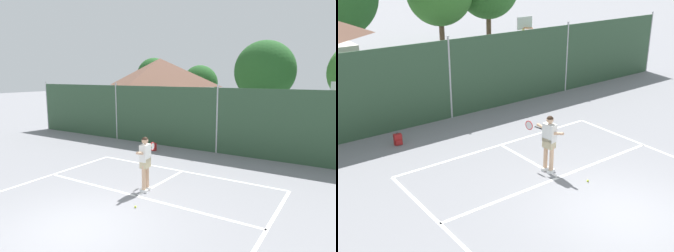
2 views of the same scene
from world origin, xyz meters
TOP-DOWN VIEW (x-y plane):
  - ground_plane at (0.00, 0.00)m, footprint 120.00×120.00m
  - court_markings at (0.00, 0.65)m, footprint 8.30×11.10m
  - chainlink_fence at (0.00, 9.00)m, footprint 26.09×0.09m
  - clubhouse_building at (-6.03, 13.08)m, footprint 6.59×5.32m
  - treeline_backdrop at (1.70, 20.62)m, footprint 25.59×4.42m
  - tennis_player at (-0.00, 2.99)m, footprint 0.39×1.41m
  - tennis_ball at (0.51, 1.77)m, footprint 0.07×0.07m
  - backpack_red at (-2.93, 7.71)m, footprint 0.30×0.27m

SIDE VIEW (x-z plane):
  - ground_plane at x=0.00m, z-range 0.00..0.00m
  - court_markings at x=0.00m, z-range 0.00..0.01m
  - tennis_ball at x=0.51m, z-range 0.00..0.07m
  - backpack_red at x=-2.93m, z-range -0.04..0.42m
  - tennis_player at x=0.00m, z-range 0.18..2.04m
  - chainlink_fence at x=0.00m, z-range -0.07..3.32m
  - clubhouse_building at x=-6.03m, z-range 0.09..5.08m
  - treeline_backdrop at x=1.70m, z-range 0.70..7.34m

